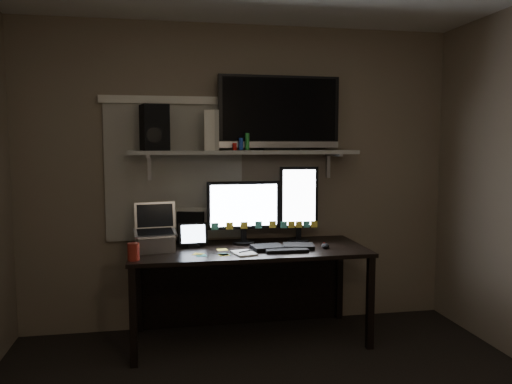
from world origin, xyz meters
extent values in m
plane|color=#736452|center=(0.00, 1.80, 1.25)|extent=(3.60, 0.00, 3.60)
cube|color=#B3B0A0|center=(-0.55, 1.79, 1.30)|extent=(1.10, 0.02, 1.10)
cube|color=black|center=(0.00, 1.43, 0.71)|extent=(1.80, 0.75, 0.03)
cube|color=black|center=(0.00, 1.78, 0.35)|extent=(1.80, 0.02, 0.70)
cube|color=black|center=(-0.86, 1.09, 0.35)|extent=(0.05, 0.05, 0.70)
cube|color=black|center=(0.86, 1.09, 0.35)|extent=(0.05, 0.05, 0.70)
cube|color=black|center=(-0.86, 1.76, 0.35)|extent=(0.05, 0.05, 0.70)
cube|color=black|center=(0.86, 1.76, 0.35)|extent=(0.05, 0.05, 0.70)
cube|color=#A0A09C|center=(0.00, 1.62, 1.46)|extent=(1.80, 0.35, 0.03)
cube|color=black|center=(-0.01, 1.60, 0.99)|extent=(0.59, 0.08, 0.52)
cube|color=black|center=(0.44, 1.60, 1.04)|extent=(0.32, 0.08, 0.63)
cube|color=black|center=(0.25, 1.35, 0.74)|extent=(0.49, 0.20, 0.03)
ellipsoid|color=black|center=(0.58, 1.32, 0.75)|extent=(0.08, 0.11, 0.04)
cube|color=silver|center=(-0.07, 1.23, 0.74)|extent=(0.18, 0.22, 0.01)
cube|color=black|center=(-0.42, 1.52, 0.83)|extent=(0.23, 0.11, 0.19)
cube|color=black|center=(-0.42, 1.74, 0.87)|extent=(0.23, 0.16, 0.27)
cube|color=#B4B3B8|center=(-0.71, 1.44, 0.90)|extent=(0.34, 0.29, 0.35)
cylinder|color=maroon|center=(-0.85, 1.17, 0.79)|extent=(0.09, 0.09, 0.12)
cube|color=black|center=(0.29, 1.66, 1.78)|extent=(1.00, 0.21, 0.60)
cube|color=silver|center=(-0.26, 1.64, 1.63)|extent=(0.14, 0.27, 0.31)
cube|color=black|center=(-0.70, 1.61, 1.65)|extent=(0.24, 0.27, 0.35)
camera|label=1|loc=(-0.63, -2.31, 1.54)|focal=35.00mm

